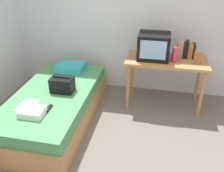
# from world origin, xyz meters

# --- Properties ---
(ground_plane) EXTENTS (8.00, 8.00, 0.00)m
(ground_plane) POSITION_xyz_m (0.00, 0.00, 0.00)
(ground_plane) COLOR slate
(wall_back) EXTENTS (5.20, 0.10, 2.60)m
(wall_back) POSITION_xyz_m (0.00, 2.00, 1.30)
(wall_back) COLOR silver
(wall_back) RESTS_ON ground
(bed) EXTENTS (1.00, 2.00, 0.46)m
(bed) POSITION_xyz_m (-0.90, 0.78, 0.23)
(bed) COLOR #B27F4C
(bed) RESTS_ON ground
(desk) EXTENTS (1.16, 0.60, 0.77)m
(desk) POSITION_xyz_m (0.57, 1.50, 0.67)
(desk) COLOR #B27F4C
(desk) RESTS_ON ground
(tv) EXTENTS (0.44, 0.39, 0.36)m
(tv) POSITION_xyz_m (0.37, 1.49, 0.95)
(tv) COLOR black
(tv) RESTS_ON desk
(water_bottle) EXTENTS (0.07, 0.07, 0.21)m
(water_bottle) POSITION_xyz_m (0.66, 1.42, 0.87)
(water_bottle) COLOR #E53372
(water_bottle) RESTS_ON desk
(book_row) EXTENTS (0.25, 0.17, 0.24)m
(book_row) POSITION_xyz_m (0.83, 1.63, 0.88)
(book_row) COLOR gold
(book_row) RESTS_ON desk
(picture_frame) EXTENTS (0.11, 0.02, 0.17)m
(picture_frame) POSITION_xyz_m (0.98, 1.41, 0.85)
(picture_frame) COLOR olive
(picture_frame) RESTS_ON desk
(pillow) EXTENTS (0.44, 0.33, 0.11)m
(pillow) POSITION_xyz_m (-0.91, 1.48, 0.52)
(pillow) COLOR #33A8B7
(pillow) RESTS_ON bed
(handbag) EXTENTS (0.30, 0.20, 0.22)m
(handbag) POSITION_xyz_m (-0.78, 0.82, 0.56)
(handbag) COLOR black
(handbag) RESTS_ON bed
(magazine) EXTENTS (0.21, 0.29, 0.01)m
(magazine) POSITION_xyz_m (-1.07, 0.39, 0.46)
(magazine) COLOR white
(magazine) RESTS_ON bed
(remote_dark) EXTENTS (0.04, 0.16, 0.02)m
(remote_dark) POSITION_xyz_m (-0.78, 0.37, 0.47)
(remote_dark) COLOR black
(remote_dark) RESTS_ON bed
(folded_towel) EXTENTS (0.28, 0.22, 0.08)m
(folded_towel) POSITION_xyz_m (-0.91, 0.22, 0.50)
(folded_towel) COLOR white
(folded_towel) RESTS_ON bed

